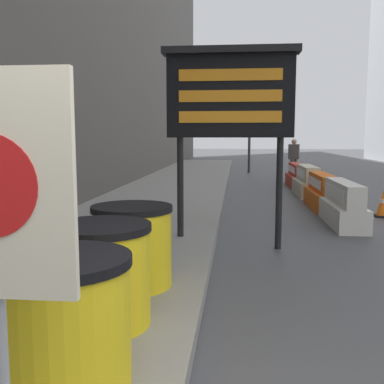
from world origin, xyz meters
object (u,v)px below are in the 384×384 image
Objects in this scene: message_board at (230,97)px; jersey_barrier_white at (343,206)px; traffic_cone_mid at (383,204)px; jersey_barrier_cream at (307,182)px; pedestrian_worker at (294,155)px; jersey_barrier_red_striped at (297,176)px; barrel_drum_foreground at (63,324)px; traffic_light_near_curb at (250,116)px; jersey_barrier_orange_far at (322,193)px; barrel_drum_back at (132,246)px; barrel_drum_middle at (101,274)px.

jersey_barrier_white is (2.16, 1.99, -1.91)m from message_board.
jersey_barrier_cream is at bearing 107.33° from traffic_cone_mid.
message_board reaches higher than pedestrian_worker.
jersey_barrier_white is 0.95× the size of jersey_barrier_red_striped.
pedestrian_worker is (3.36, 16.28, 0.36)m from barrel_drum_foreground.
traffic_light_near_curb reaches higher than pedestrian_worker.
message_board reaches higher than jersey_barrier_white.
jersey_barrier_cream is (-0.00, 2.30, 0.02)m from jersey_barrier_orange_far.
jersey_barrier_red_striped is (3.08, 13.08, -0.24)m from barrel_drum_foreground.
message_board is 1.53× the size of jersey_barrier_orange_far.
message_board is at bearing -117.74° from jersey_barrier_orange_far.
jersey_barrier_white is 1.47m from traffic_cone_mid.
traffic_light_near_curb is at bearing 84.39° from barrel_drum_back.
traffic_cone_mid is 0.16× the size of traffic_light_near_curb.
barrel_drum_middle is 1.00× the size of barrel_drum_back.
pedestrian_worker reaches higher than jersey_barrier_red_striped.
jersey_barrier_white is 10.00m from pedestrian_worker.
jersey_barrier_red_striped is (3.12, 11.12, -0.24)m from barrel_drum_back.
barrel_drum_foreground is at bearing -85.91° from barrel_drum_middle.
barrel_drum_foreground is 0.41× the size of jersey_barrier_red_striped.
barrel_drum_foreground is 0.23× the size of traffic_light_near_curb.
pedestrian_worker reaches higher than traffic_cone_mid.
barrel_drum_foreground is 16.63m from pedestrian_worker.
jersey_barrier_cream is 2.36m from jersey_barrier_red_striped.
traffic_light_near_curb reaches higher than jersey_barrier_red_striped.
traffic_light_near_curb is (0.69, 14.41, 0.34)m from message_board.
jersey_barrier_white is 6.78m from jersey_barrier_red_striped.
traffic_cone_mid is (4.15, 7.31, -0.30)m from barrel_drum_foreground.
barrel_drum_back is at bearing -125.71° from jersey_barrier_white.
jersey_barrier_cream is (3.15, 9.74, -0.21)m from barrel_drum_middle.
message_board is at bearing 95.23° from pedestrian_worker.
jersey_barrier_cream is 1.23× the size of pedestrian_worker.
message_board is 5.03m from jersey_barrier_orange_far.
pedestrian_worker reaches higher than barrel_drum_middle.
traffic_light_near_curb is at bearing 85.08° from barrel_drum_foreground.
pedestrian_worker reaches higher than barrel_drum_back.
barrel_drum_back is 1.43× the size of traffic_cone_mid.
pedestrian_worker is (0.28, 7.86, 0.59)m from jersey_barrier_orange_far.
message_board is (0.92, 4.31, 1.70)m from barrel_drum_foreground.
jersey_barrier_white is 12.71m from traffic_light_near_curb.
traffic_cone_mid is (1.07, -5.77, -0.06)m from jersey_barrier_red_striped.
jersey_barrier_cream is at bearing 72.08° from barrel_drum_middle.
jersey_barrier_orange_far is 2.30m from jersey_barrier_cream.
pedestrian_worker is (0.28, 9.98, 0.57)m from jersey_barrier_white.
jersey_barrier_cream is 0.95× the size of jersey_barrier_red_striped.
traffic_cone_mid is (3.23, 3.00, -2.00)m from message_board.
traffic_light_near_curb is (1.68, 17.74, 2.04)m from barrel_drum_middle.
barrel_drum_back is 7.17m from jersey_barrier_orange_far.
barrel_drum_foreground is at bearing -103.25° from jersey_barrier_red_striped.
barrel_drum_foreground is 0.28× the size of message_board.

